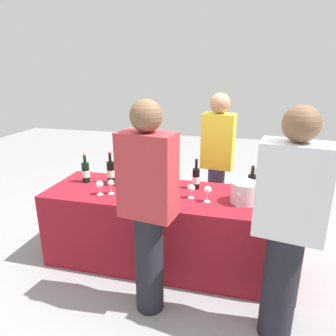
# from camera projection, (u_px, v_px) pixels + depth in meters

# --- Properties ---
(ground_plane) EXTENTS (12.00, 12.00, 0.00)m
(ground_plane) POSITION_uv_depth(u_px,v_px,m) (168.00, 260.00, 3.14)
(ground_plane) COLOR gray
(tasting_table) EXTENTS (2.35, 0.77, 0.74)m
(tasting_table) POSITION_uv_depth(u_px,v_px,m) (168.00, 228.00, 3.02)
(tasting_table) COLOR maroon
(tasting_table) RESTS_ON ground_plane
(wine_bottle_0) EXTENTS (0.08, 0.08, 0.31)m
(wine_bottle_0) POSITION_uv_depth(u_px,v_px,m) (86.00, 172.00, 3.16)
(wine_bottle_0) COLOR black
(wine_bottle_0) RESTS_ON tasting_table
(wine_bottle_1) EXTENTS (0.08, 0.08, 0.32)m
(wine_bottle_1) POSITION_uv_depth(u_px,v_px,m) (111.00, 172.00, 3.14)
(wine_bottle_1) COLOR black
(wine_bottle_1) RESTS_ON tasting_table
(wine_bottle_2) EXTENTS (0.07, 0.07, 0.33)m
(wine_bottle_2) POSITION_uv_depth(u_px,v_px,m) (119.00, 174.00, 3.05)
(wine_bottle_2) COLOR black
(wine_bottle_2) RESTS_ON tasting_table
(wine_bottle_3) EXTENTS (0.08, 0.08, 0.30)m
(wine_bottle_3) POSITION_uv_depth(u_px,v_px,m) (148.00, 175.00, 3.07)
(wine_bottle_3) COLOR black
(wine_bottle_3) RESTS_ON tasting_table
(wine_bottle_4) EXTENTS (0.07, 0.07, 0.30)m
(wine_bottle_4) POSITION_uv_depth(u_px,v_px,m) (196.00, 178.00, 2.98)
(wine_bottle_4) COLOR black
(wine_bottle_4) RESTS_ON tasting_table
(wine_bottle_5) EXTENTS (0.07, 0.07, 0.29)m
(wine_bottle_5) POSITION_uv_depth(u_px,v_px,m) (252.00, 185.00, 2.81)
(wine_bottle_5) COLOR black
(wine_bottle_5) RESTS_ON tasting_table
(wine_bottle_6) EXTENTS (0.07, 0.07, 0.31)m
(wine_bottle_6) POSITION_uv_depth(u_px,v_px,m) (268.00, 186.00, 2.78)
(wine_bottle_6) COLOR black
(wine_bottle_6) RESTS_ON tasting_table
(wine_glass_0) EXTENTS (0.07, 0.07, 0.14)m
(wine_glass_0) POSITION_uv_depth(u_px,v_px,m) (100.00, 185.00, 2.84)
(wine_glass_0) COLOR silver
(wine_glass_0) RESTS_ON tasting_table
(wine_glass_1) EXTENTS (0.06, 0.06, 0.14)m
(wine_glass_1) POSITION_uv_depth(u_px,v_px,m) (111.00, 184.00, 2.86)
(wine_glass_1) COLOR silver
(wine_glass_1) RESTS_ON tasting_table
(wine_glass_2) EXTENTS (0.07, 0.07, 0.14)m
(wine_glass_2) POSITION_uv_depth(u_px,v_px,m) (146.00, 188.00, 2.75)
(wine_glass_2) COLOR silver
(wine_glass_2) RESTS_ON tasting_table
(wine_glass_3) EXTENTS (0.07, 0.07, 0.13)m
(wine_glass_3) POSITION_uv_depth(u_px,v_px,m) (191.00, 188.00, 2.77)
(wine_glass_3) COLOR silver
(wine_glass_3) RESTS_ON tasting_table
(wine_glass_4) EXTENTS (0.07, 0.07, 0.15)m
(wine_glass_4) POSITION_uv_depth(u_px,v_px,m) (208.00, 190.00, 2.69)
(wine_glass_4) COLOR silver
(wine_glass_4) RESTS_ON tasting_table
(wine_glass_5) EXTENTS (0.06, 0.06, 0.14)m
(wine_glass_5) POSITION_uv_depth(u_px,v_px,m) (240.00, 195.00, 2.60)
(wine_glass_5) COLOR silver
(wine_glass_5) RESTS_ON tasting_table
(ice_bucket) EXTENTS (0.23, 0.23, 0.19)m
(ice_bucket) POSITION_uv_depth(u_px,v_px,m) (244.00, 192.00, 2.68)
(ice_bucket) COLOR silver
(ice_bucket) RESTS_ON tasting_table
(server_pouring) EXTENTS (0.36, 0.23, 1.63)m
(server_pouring) POSITION_uv_depth(u_px,v_px,m) (217.00, 159.00, 3.42)
(server_pouring) COLOR #3F3351
(server_pouring) RESTS_ON ground_plane
(guest_0) EXTENTS (0.43, 0.28, 1.68)m
(guest_0) POSITION_uv_depth(u_px,v_px,m) (148.00, 205.00, 2.25)
(guest_0) COLOR black
(guest_0) RESTS_ON ground_plane
(guest_1) EXTENTS (0.47, 0.31, 1.67)m
(guest_1) POSITION_uv_depth(u_px,v_px,m) (288.00, 224.00, 2.00)
(guest_1) COLOR black
(guest_1) RESTS_ON ground_plane
(menu_board) EXTENTS (0.58, 0.15, 0.74)m
(menu_board) POSITION_uv_depth(u_px,v_px,m) (272.00, 196.00, 3.79)
(menu_board) COLOR white
(menu_board) RESTS_ON ground_plane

